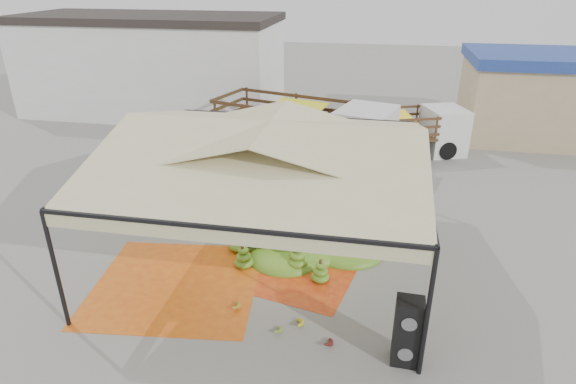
% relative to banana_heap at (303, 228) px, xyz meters
% --- Properties ---
extents(ground, '(90.00, 90.00, 0.00)m').
position_rel_banana_heap_xyz_m(ground, '(-0.83, -0.64, -0.56)').
color(ground, slate).
rests_on(ground, ground).
extents(canopy_tent, '(8.10, 8.10, 4.00)m').
position_rel_banana_heap_xyz_m(canopy_tent, '(-0.83, -0.64, 2.74)').
color(canopy_tent, black).
rests_on(canopy_tent, ground).
extents(building_white, '(14.30, 6.30, 5.40)m').
position_rel_banana_heap_xyz_m(building_white, '(-10.83, 13.36, 2.15)').
color(building_white, silver).
rests_on(building_white, ground).
extents(building_tan, '(6.30, 5.30, 4.10)m').
position_rel_banana_heap_xyz_m(building_tan, '(9.17, 12.36, 1.51)').
color(building_tan, tan).
rests_on(building_tan, ground).
extents(tarp_left, '(4.66, 4.48, 0.01)m').
position_rel_banana_heap_xyz_m(tarp_left, '(-2.98, -2.66, -0.55)').
color(tarp_left, '#D16513').
rests_on(tarp_left, ground).
extents(tarp_right, '(4.76, 4.91, 0.01)m').
position_rel_banana_heap_xyz_m(tarp_right, '(-0.25, -0.77, -0.55)').
color(tarp_right, '#D25B13').
rests_on(tarp_right, ground).
extents(banana_heap, '(6.16, 5.49, 1.12)m').
position_rel_banana_heap_xyz_m(banana_heap, '(0.00, 0.00, 0.00)').
color(banana_heap, '#3B7418').
rests_on(banana_heap, ground).
extents(hand_yellow_a, '(0.57, 0.51, 0.21)m').
position_rel_banana_heap_xyz_m(hand_yellow_a, '(0.42, -3.66, -0.45)').
color(hand_yellow_a, gold).
rests_on(hand_yellow_a, ground).
extents(hand_yellow_b, '(0.50, 0.42, 0.21)m').
position_rel_banana_heap_xyz_m(hand_yellow_b, '(-1.21, -3.31, -0.45)').
color(hand_yellow_b, '#BC8E25').
rests_on(hand_yellow_b, ground).
extents(hand_red_a, '(0.49, 0.43, 0.19)m').
position_rel_banana_heap_xyz_m(hand_red_a, '(1.18, -4.14, -0.47)').
color(hand_red_a, '#541813').
rests_on(hand_red_a, ground).
extents(hand_red_b, '(0.42, 0.36, 0.18)m').
position_rel_banana_heap_xyz_m(hand_red_b, '(2.87, -3.04, -0.47)').
color(hand_red_b, '#572513').
rests_on(hand_red_b, ground).
extents(hand_green, '(0.40, 0.34, 0.17)m').
position_rel_banana_heap_xyz_m(hand_green, '(-0.01, -3.96, -0.48)').
color(hand_green, '#55801A').
rests_on(hand_green, ground).
extents(hanging_bunches, '(1.74, 0.24, 0.20)m').
position_rel_banana_heap_xyz_m(hanging_bunches, '(-0.33, -1.77, 2.06)').
color(hanging_bunches, '#3F7217').
rests_on(hanging_bunches, ground).
extents(speaker_stack, '(0.59, 0.52, 1.57)m').
position_rel_banana_heap_xyz_m(speaker_stack, '(2.87, -4.34, 0.22)').
color(speaker_stack, black).
rests_on(speaker_stack, ground).
extents(banana_leaves, '(0.96, 1.36, 3.70)m').
position_rel_banana_heap_xyz_m(banana_leaves, '(-2.62, 0.15, -0.56)').
color(banana_leaves, '#296A1C').
rests_on(banana_leaves, ground).
extents(vendor, '(0.81, 0.63, 1.96)m').
position_rel_banana_heap_xyz_m(vendor, '(-0.96, 5.07, 0.42)').
color(vendor, gray).
rests_on(vendor, ground).
extents(truck_left, '(8.03, 4.64, 2.61)m').
position_rel_banana_heap_xyz_m(truck_left, '(-0.88, 7.02, 1.05)').
color(truck_left, '#4B2919').
rests_on(truck_left, ground).
extents(truck_right, '(6.26, 3.95, 2.03)m').
position_rel_banana_heap_xyz_m(truck_right, '(3.09, 8.57, 0.69)').
color(truck_right, '#52321B').
rests_on(truck_right, ground).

